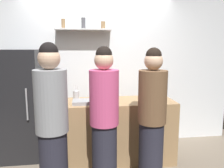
# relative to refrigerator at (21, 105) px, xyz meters

# --- Properties ---
(back_wall_assembly) EXTENTS (4.80, 0.32, 2.60)m
(back_wall_assembly) POSITION_rel_refrigerator_xyz_m (1.21, 0.40, 0.47)
(back_wall_assembly) COLOR white
(back_wall_assembly) RESTS_ON ground
(refrigerator) EXTENTS (0.60, 0.62, 1.66)m
(refrigerator) POSITION_rel_refrigerator_xyz_m (0.00, 0.00, 0.00)
(refrigerator) COLOR black
(refrigerator) RESTS_ON ground
(counter) EXTENTS (1.82, 0.61, 0.93)m
(counter) POSITION_rel_refrigerator_xyz_m (1.36, -0.31, -0.37)
(counter) COLOR #9E7A51
(counter) RESTS_ON ground
(baking_pan) EXTENTS (0.34, 0.24, 0.05)m
(baking_pan) POSITION_rel_refrigerator_xyz_m (0.96, -0.42, 0.12)
(baking_pan) COLOR gray
(baking_pan) RESTS_ON counter
(utensil_holder) EXTENTS (0.09, 0.09, 0.23)m
(utensil_holder) POSITION_rel_refrigerator_xyz_m (0.84, -0.15, 0.16)
(utensil_holder) COLOR #B2B2B7
(utensil_holder) RESTS_ON counter
(wine_bottle_amber_glass) EXTENTS (0.08, 0.08, 0.30)m
(wine_bottle_amber_glass) POSITION_rel_refrigerator_xyz_m (2.07, -0.45, 0.21)
(wine_bottle_amber_glass) COLOR #472814
(wine_bottle_amber_glass) RESTS_ON counter
(wine_bottle_dark_glass) EXTENTS (0.07, 0.07, 0.32)m
(wine_bottle_dark_glass) POSITION_rel_refrigerator_xyz_m (0.57, -0.16, 0.21)
(wine_bottle_dark_glass) COLOR black
(wine_bottle_dark_glass) RESTS_ON counter
(water_bottle_plastic) EXTENTS (0.10, 0.10, 0.21)m
(water_bottle_plastic) POSITION_rel_refrigerator_xyz_m (0.62, -0.46, 0.19)
(water_bottle_plastic) COLOR silver
(water_bottle_plastic) RESTS_ON counter
(person_pink_top) EXTENTS (0.34, 0.34, 1.71)m
(person_pink_top) POSITION_rel_refrigerator_xyz_m (1.18, -0.94, 0.02)
(person_pink_top) COLOR #262633
(person_pink_top) RESTS_ON ground
(person_brown_jacket) EXTENTS (0.34, 0.34, 1.70)m
(person_brown_jacket) POSITION_rel_refrigerator_xyz_m (1.76, -0.94, 0.01)
(person_brown_jacket) COLOR #262633
(person_brown_jacket) RESTS_ON ground
(person_grey_hoodie) EXTENTS (0.34, 0.34, 1.75)m
(person_grey_hoodie) POSITION_rel_refrigerator_xyz_m (0.61, -1.14, 0.04)
(person_grey_hoodie) COLOR #262633
(person_grey_hoodie) RESTS_ON ground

